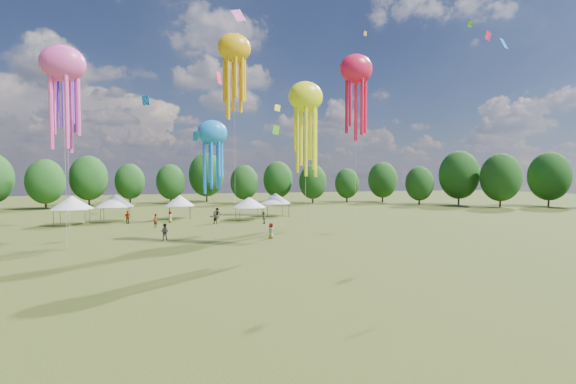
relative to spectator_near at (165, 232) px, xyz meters
name	(u,v)px	position (x,y,z in m)	size (l,w,h in m)	color
spectator_near	(165,232)	(0.00, 0.00, 0.00)	(0.91, 0.71, 1.87)	gray
spectators_far	(207,218)	(6.08, 13.57, -0.01)	(20.22, 22.84, 1.93)	gray
festival_tents	(179,201)	(2.33, 20.11, 2.22)	(37.22, 10.19, 4.36)	#47474C
show_kites	(252,86)	(11.71, 7.90, 18.50)	(47.62, 26.25, 27.24)	#FF4BB4
treeline	(180,179)	(2.90, 28.28, 5.61)	(201.57, 95.24, 13.43)	#38281C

